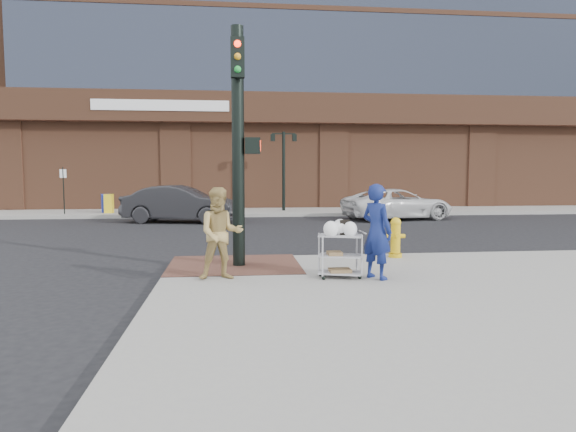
{
  "coord_description": "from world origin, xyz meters",
  "views": [
    {
      "loc": [
        -0.64,
        -10.1,
        2.17
      ],
      "look_at": [
        0.5,
        0.31,
        1.25
      ],
      "focal_mm": 32.0,
      "sensor_mm": 36.0,
      "label": 1
    }
  ],
  "objects": [
    {
      "name": "fire_hydrant",
      "position": [
        3.17,
        1.49,
        0.63
      ],
      "size": [
        0.44,
        0.31,
        0.94
      ],
      "color": "gold",
      "rests_on": "sidewalk_near"
    },
    {
      "name": "sidewalk_far",
      "position": [
        12.5,
        32.0,
        0.07
      ],
      "size": [
        65.0,
        36.0,
        0.15
      ],
      "primitive_type": "cube",
      "color": "gray",
      "rests_on": "ground"
    },
    {
      "name": "newsbox_blue",
      "position": [
        -6.77,
        15.69,
        0.6
      ],
      "size": [
        0.46,
        0.44,
        0.9
      ],
      "primitive_type": "cube",
      "rotation": [
        0.0,
        0.0,
        0.31
      ],
      "color": "#1A2AAC",
      "rests_on": "sidewalk_far"
    },
    {
      "name": "newsbox_yellow",
      "position": [
        -6.54,
        15.34,
        0.6
      ],
      "size": [
        0.41,
        0.37,
        0.91
      ],
      "primitive_type": "cube",
      "rotation": [
        0.0,
        0.0,
        -0.07
      ],
      "color": "yellow",
      "rests_on": "sidewalk_far"
    },
    {
      "name": "minivan_white",
      "position": [
        6.76,
        12.18,
        0.69
      ],
      "size": [
        5.29,
        3.17,
        1.38
      ],
      "primitive_type": "imported",
      "rotation": [
        0.0,
        0.0,
        1.76
      ],
      "color": "silver",
      "rests_on": "ground"
    },
    {
      "name": "brick_curb_ramp",
      "position": [
        -0.6,
        0.9,
        0.16
      ],
      "size": [
        2.8,
        2.4,
        0.01
      ],
      "primitive_type": "cube",
      "color": "#4D2A24",
      "rests_on": "sidewalk_near"
    },
    {
      "name": "bank_building",
      "position": [
        5.0,
        31.0,
        14.15
      ],
      "size": [
        42.0,
        26.0,
        28.0
      ],
      "primitive_type": "cube",
      "color": "brown",
      "rests_on": "sidewalk_far"
    },
    {
      "name": "pedestrian_tan",
      "position": [
        -0.85,
        -0.56,
        1.01
      ],
      "size": [
        0.9,
        0.73,
        1.72
      ],
      "primitive_type": "imported",
      "rotation": [
        0.0,
        0.0,
        0.1
      ],
      "color": "#A68B4E",
      "rests_on": "sidewalk_near"
    },
    {
      "name": "lamp_post",
      "position": [
        2.0,
        16.0,
        2.62
      ],
      "size": [
        1.32,
        0.22,
        4.0
      ],
      "color": "black",
      "rests_on": "sidewalk_far"
    },
    {
      "name": "ground",
      "position": [
        0.0,
        0.0,
        0.0
      ],
      "size": [
        220.0,
        220.0,
        0.0
      ],
      "primitive_type": "plane",
      "color": "black",
      "rests_on": "ground"
    },
    {
      "name": "woman_blue",
      "position": [
        2.05,
        -0.82,
        1.04
      ],
      "size": [
        0.72,
        0.78,
        1.78
      ],
      "primitive_type": "imported",
      "rotation": [
        0.0,
        0.0,
        2.17
      ],
      "color": "navy",
      "rests_on": "sidewalk_near"
    },
    {
      "name": "traffic_signal_pole",
      "position": [
        -0.48,
        0.77,
        2.83
      ],
      "size": [
        0.61,
        0.51,
        5.0
      ],
      "color": "black",
      "rests_on": "sidewalk_near"
    },
    {
      "name": "sedan_dark",
      "position": [
        -2.81,
        11.86,
        0.78
      ],
      "size": [
        4.99,
        2.62,
        1.56
      ],
      "primitive_type": "imported",
      "rotation": [
        0.0,
        0.0,
        1.36
      ],
      "color": "black",
      "rests_on": "ground"
    },
    {
      "name": "parking_sign",
      "position": [
        -8.5,
        15.0,
        1.25
      ],
      "size": [
        0.05,
        0.05,
        2.2
      ],
      "primitive_type": "cylinder",
      "color": "black",
      "rests_on": "sidewalk_far"
    },
    {
      "name": "utility_cart",
      "position": [
        1.39,
        -0.67,
        0.65
      ],
      "size": [
        0.89,
        0.66,
        1.1
      ],
      "color": "#9E9EA3",
      "rests_on": "sidewalk_near"
    }
  ]
}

